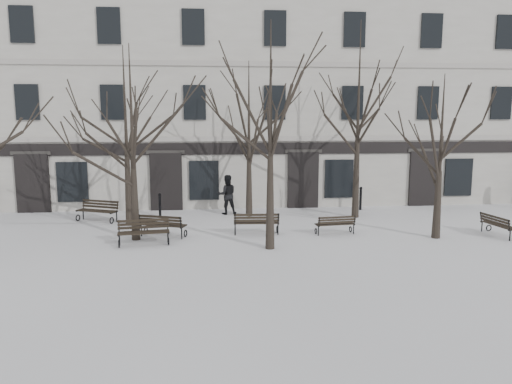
{
  "coord_description": "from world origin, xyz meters",
  "views": [
    {
      "loc": [
        -1.31,
        -17.31,
        4.85
      ],
      "look_at": [
        0.59,
        3.0,
        1.64
      ],
      "focal_mm": 35.0,
      "sensor_mm": 36.0,
      "label": 1
    }
  ],
  "objects": [
    {
      "name": "bench_4",
      "position": [
        0.55,
        2.34,
        0.5
      ],
      "size": [
        1.86,
        0.75,
        0.92
      ],
      "rotation": [
        0.0,
        0.0,
        3.09
      ],
      "color": "black",
      "rests_on": "ground"
    },
    {
      "name": "bench_3",
      "position": [
        -6.41,
        5.52,
        0.52
      ],
      "size": [
        1.99,
        1.39,
        0.96
      ],
      "rotation": [
        0.0,
        0.0,
        -0.42
      ],
      "color": "black",
      "rests_on": "ground"
    },
    {
      "name": "bench_0",
      "position": [
        -3.79,
        1.12,
        0.52
      ],
      "size": [
        1.95,
        0.92,
        0.95
      ],
      "rotation": [
        0.0,
        0.0,
        0.13
      ],
      "color": "black",
      "rests_on": "ground"
    },
    {
      "name": "tree_3",
      "position": [
        7.55,
        1.11,
        3.96
      ],
      "size": [
        4.44,
        4.44,
        6.34
      ],
      "color": "black",
      "rests_on": "ground"
    },
    {
      "name": "bollard_b",
      "position": [
        6.32,
        7.05,
        0.64
      ],
      "size": [
        0.15,
        0.15,
        1.19
      ],
      "color": "black",
      "rests_on": "ground"
    },
    {
      "name": "building",
      "position": [
        0.0,
        12.96,
        5.52
      ],
      "size": [
        40.4,
        10.2,
        11.4
      ],
      "color": "beige",
      "rests_on": "ground"
    },
    {
      "name": "tree_2",
      "position": [
        0.83,
        0.16,
        5.01
      ],
      "size": [
        5.61,
        5.61,
        8.01
      ],
      "color": "black",
      "rests_on": "ground"
    },
    {
      "name": "tree_5",
      "position": [
        0.55,
        6.07,
        4.53
      ],
      "size": [
        5.08,
        5.08,
        7.25
      ],
      "color": "black",
      "rests_on": "ground"
    },
    {
      "name": "pedestrian_b",
      "position": [
        -0.49,
        6.61,
        0.0
      ],
      "size": [
        1.01,
        0.82,
        1.92
      ],
      "primitive_type": "imported",
      "rotation": [
        0.0,
        0.0,
        3.25
      ],
      "color": "black",
      "rests_on": "ground"
    },
    {
      "name": "tree_6",
      "position": [
        5.53,
        5.32,
        5.63
      ],
      "size": [
        6.3,
        6.3,
        9.0
      ],
      "color": "black",
      "rests_on": "ground"
    },
    {
      "name": "tree_1",
      "position": [
        -4.2,
        1.93,
        4.63
      ],
      "size": [
        5.19,
        5.19,
        7.41
      ],
      "color": "black",
      "rests_on": "ground"
    },
    {
      "name": "ground",
      "position": [
        0.0,
        0.0,
        0.0
      ],
      "size": [
        100.0,
        100.0,
        0.0
      ],
      "primitive_type": "plane",
      "color": "white",
      "rests_on": "ground"
    },
    {
      "name": "bench_5",
      "position": [
        10.15,
        1.18,
        0.46
      ],
      "size": [
        0.85,
        1.76,
        0.85
      ],
      "rotation": [
        0.0,
        0.0,
        1.72
      ],
      "color": "black",
      "rests_on": "ground"
    },
    {
      "name": "tree_4",
      "position": [
        -4.85,
        4.54,
        4.8
      ],
      "size": [
        5.38,
        5.38,
        7.68
      ],
      "color": "black",
      "rests_on": "ground"
    },
    {
      "name": "bench_1",
      "position": [
        -3.21,
        2.26,
        0.5
      ],
      "size": [
        1.93,
        1.26,
        0.93
      ],
      "rotation": [
        0.0,
        0.0,
        2.78
      ],
      "color": "black",
      "rests_on": "ground"
    },
    {
      "name": "bollard_a",
      "position": [
        -3.69,
        6.36,
        0.6
      ],
      "size": [
        0.14,
        0.14,
        1.11
      ],
      "color": "black",
      "rests_on": "ground"
    },
    {
      "name": "bench_2",
      "position": [
        3.74,
        2.05,
        0.43
      ],
      "size": [
        1.64,
        0.75,
        0.8
      ],
      "rotation": [
        0.0,
        0.0,
        3.25
      ],
      "color": "black",
      "rests_on": "ground"
    }
  ]
}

